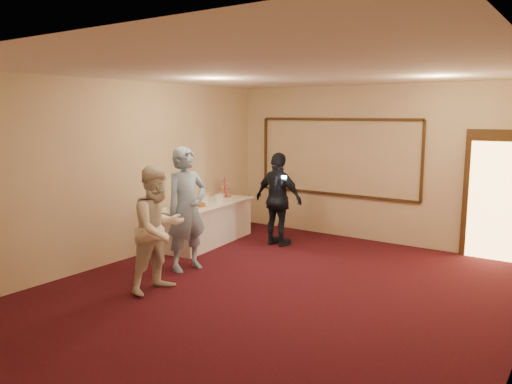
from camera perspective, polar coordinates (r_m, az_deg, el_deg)
floor at (r=7.07m, az=2.47°, el=-11.37°), size 7.00×7.00×0.00m
room_walls at (r=6.65m, az=2.59°, el=5.22°), size 6.04×7.04×3.02m
wall_molding at (r=10.11m, az=9.19°, el=3.96°), size 3.45×0.04×1.55m
doorway at (r=9.29m, az=25.72°, el=-0.47°), size 1.05×0.07×2.20m
buffet_table at (r=9.61m, az=-5.69°, el=-3.53°), size 1.09×2.30×0.77m
pavlova_tray at (r=8.82m, az=-8.34°, el=-1.67°), size 0.41×0.53×0.18m
cupcake_stand at (r=10.27m, az=-3.61°, el=0.35°), size 0.30×0.30×0.44m
plate_stack_a at (r=9.56m, az=-5.96°, el=-0.75°), size 0.21×0.21×0.17m
plate_stack_b at (r=9.64m, az=-4.24°, el=-0.70°), size 0.18×0.18×0.15m
tart at (r=9.18m, az=-6.60°, el=-1.52°), size 0.31×0.31×0.06m
man at (r=7.89m, az=-7.93°, el=-1.96°), size 0.61×0.80×1.95m
woman at (r=7.03m, az=-11.07°, el=-4.18°), size 0.73×0.90×1.76m
guest at (r=9.30m, az=2.59°, el=-0.85°), size 1.07×0.53×1.75m
camera_flash at (r=9.02m, az=3.24°, el=1.71°), size 0.08×0.06×0.05m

